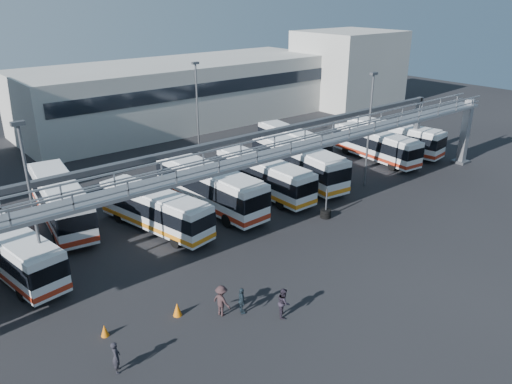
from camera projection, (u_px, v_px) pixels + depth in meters
ground at (331, 256)px, 33.40m from camera, size 140.00×140.00×0.00m
gantry at (274, 157)px, 35.56m from camera, size 51.40×5.15×7.10m
warehouse at (183, 92)px, 66.23m from camera, size 42.00×14.00×8.00m
building_right at (348, 68)px, 76.62m from camera, size 14.00×12.00×11.00m
light_pole_left at (32, 201)px, 27.61m from camera, size 0.70×0.35×10.21m
light_pole_mid at (369, 125)px, 43.33m from camera, size 0.70×0.35×10.21m
light_pole_back at (197, 108)px, 49.40m from camera, size 0.70×0.35×10.21m
bus_1 at (10, 250)px, 30.72m from camera, size 3.93×10.42×3.09m
bus_2 at (60, 199)px, 37.52m from camera, size 4.25×11.80×3.51m
bus_3 at (155, 209)px, 36.54m from camera, size 4.31×10.34×3.06m
bus_4 at (209, 186)px, 40.11m from camera, size 3.27×11.69×3.52m
bus_5 at (264, 175)px, 42.94m from camera, size 2.51×10.58×3.21m
bus_6 at (298, 162)px, 45.86m from camera, size 4.03×11.79×3.51m
bus_7 at (293, 143)px, 52.36m from camera, size 3.80×10.49×3.11m
bus_8 at (376, 145)px, 51.70m from camera, size 3.30×10.42×3.11m
bus_9 at (394, 137)px, 54.12m from camera, size 3.95×10.88×3.23m
pedestrian_a at (116, 357)px, 23.00m from camera, size 0.58×0.70×1.65m
pedestrian_b at (284, 302)px, 27.00m from camera, size 1.01×1.04×1.70m
pedestrian_c at (222, 301)px, 27.04m from camera, size 0.90×1.28×1.81m
pedestrian_d at (242, 301)px, 27.24m from camera, size 0.72×0.99×1.56m
cone_left at (177, 309)px, 27.19m from camera, size 0.56×0.56×0.78m
cone_right at (105, 330)px, 25.59m from camera, size 0.55×0.55×0.67m
tire_stack at (326, 213)px, 38.98m from camera, size 0.85×0.85×2.43m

